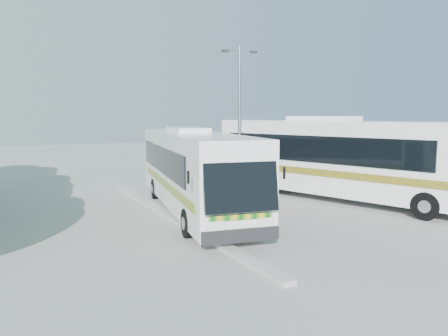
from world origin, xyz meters
TOP-DOWN VIEW (x-y plane):
  - ground at (0.00, 0.00)m, footprint 100.00×100.00m
  - kerb_divider at (-2.30, 2.00)m, footprint 0.40×16.00m
  - coach_main at (-1.01, 2.63)m, footprint 4.53×12.31m
  - coach_adjacent at (6.29, 1.50)m, footprint 6.76×13.89m
  - lamppost at (2.55, 4.94)m, footprint 1.81×0.51m

SIDE VIEW (x-z plane):
  - ground at x=0.00m, z-range 0.00..0.00m
  - kerb_divider at x=-2.30m, z-range 0.00..0.15m
  - coach_main at x=-1.01m, z-range 0.16..3.51m
  - coach_adjacent at x=6.29m, z-range 0.18..3.99m
  - lamppost at x=2.55m, z-range 0.39..7.80m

